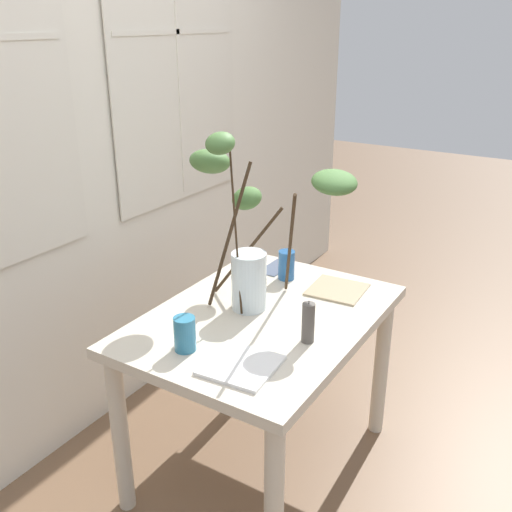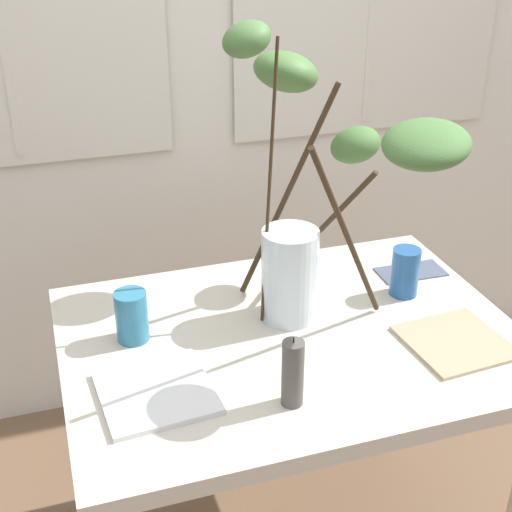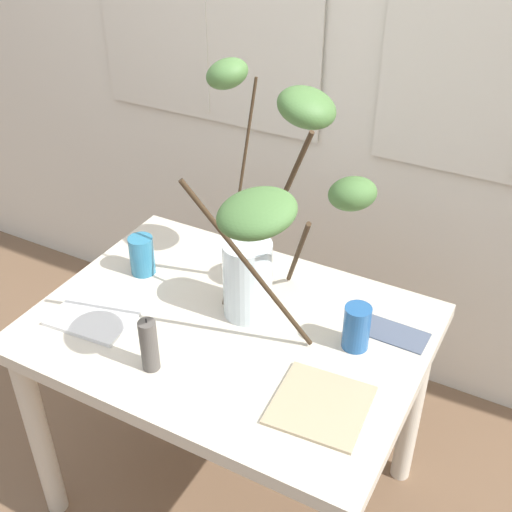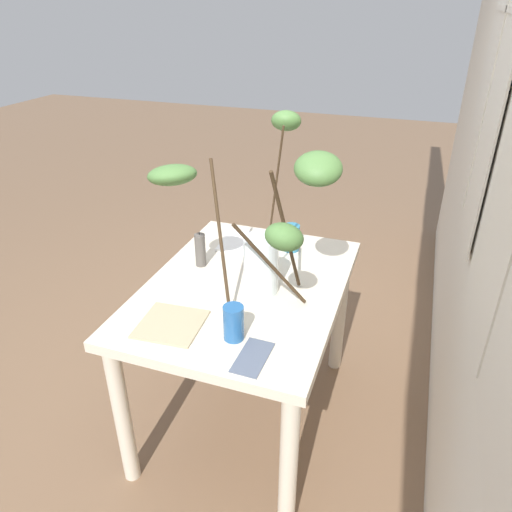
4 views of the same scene
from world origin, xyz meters
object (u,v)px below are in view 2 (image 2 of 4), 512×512
vase_with_branches (313,188)px  drinking_glass_blue_right (405,272)px  plate_square_left (156,392)px  drinking_glass_blue_left (132,316)px  dining_table (290,372)px  plate_square_right (455,342)px  pillar_candle (293,373)px

vase_with_branches → drinking_glass_blue_right: vase_with_branches is taller
plate_square_left → drinking_glass_blue_left: bearing=92.8°
drinking_glass_blue_left → plate_square_left: bearing=-87.2°
dining_table → drinking_glass_blue_right: size_ratio=8.33×
drinking_glass_blue_left → plate_square_left: 0.24m
plate_square_right → drinking_glass_blue_left: bearing=160.6°
drinking_glass_blue_left → plate_square_left: size_ratio=0.54×
plate_square_left → dining_table: bearing=20.1°
plate_square_right → vase_with_branches: bearing=136.7°
plate_square_left → pillar_candle: bearing=-23.1°
drinking_glass_blue_right → plate_square_left: bearing=-162.8°
plate_square_left → pillar_candle: pillar_candle is taller
plate_square_right → drinking_glass_blue_right: bearing=91.6°
drinking_glass_blue_left → plate_square_left: (0.01, -0.23, -0.06)m
pillar_candle → vase_with_branches: bearing=63.2°
plate_square_left → pillar_candle: (0.27, -0.12, 0.07)m
vase_with_branches → pillar_candle: 0.47m
dining_table → drinking_glass_blue_right: drinking_glass_blue_right is taller
plate_square_left → pillar_candle: 0.30m
vase_with_branches → plate_square_left: (-0.45, -0.23, -0.33)m
drinking_glass_blue_right → pillar_candle: pillar_candle is taller
dining_table → vase_with_branches: 0.47m
drinking_glass_blue_right → pillar_candle: size_ratio=0.80×
drinking_glass_blue_left → pillar_candle: 0.45m
dining_table → vase_with_branches: (0.09, 0.10, 0.45)m
drinking_glass_blue_right → pillar_candle: (-0.45, -0.34, 0.01)m
drinking_glass_blue_right → vase_with_branches: bearing=177.7°
vase_with_branches → plate_square_left: 0.60m
drinking_glass_blue_right → plate_square_right: size_ratio=0.58×
vase_with_branches → pillar_candle: (-0.18, -0.35, -0.26)m
vase_with_branches → plate_square_right: vase_with_branches is taller
plate_square_right → dining_table: bearing=156.0°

